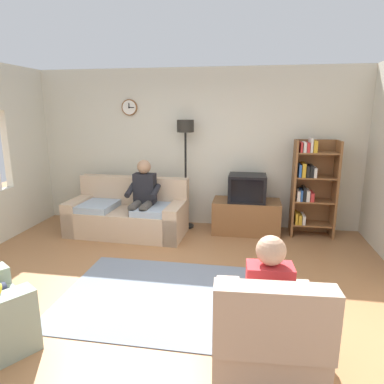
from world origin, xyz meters
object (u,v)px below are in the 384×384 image
object	(u,v)px
bookshelf	(311,185)
person_in_right_armchair	(267,295)
tv_stand	(246,216)
person_on_couch	(143,195)
floor_lamp	(185,144)
couch	(128,215)
armchair_near_bookshelf	(266,338)
tv	(247,188)

from	to	relation	value
bookshelf	person_in_right_armchair	xyz separation A→B (m)	(-0.82, -3.14, -0.22)
tv_stand	person_on_couch	bearing A→B (deg)	-163.97
floor_lamp	person_in_right_armchair	distance (m)	3.50
bookshelf	person_in_right_armchair	bearing A→B (deg)	-104.61
person_in_right_armchair	bookshelf	bearing A→B (deg)	75.39
couch	bookshelf	bearing A→B (deg)	8.30
person_in_right_armchair	armchair_near_bookshelf	bearing A→B (deg)	-86.47
tv_stand	person_in_right_armchair	size ratio (longest dim) A/B	0.98
couch	tv	world-z (taller)	tv
couch	armchair_near_bookshelf	xyz separation A→B (m)	(2.13, -2.80, -0.02)
couch	person_in_right_armchair	size ratio (longest dim) A/B	1.73
tv_stand	couch	bearing A→B (deg)	-169.50
couch	tv	size ratio (longest dim) A/B	3.22
armchair_near_bookshelf	person_on_couch	bearing A→B (deg)	124.11
tv_stand	tv	bearing A→B (deg)	-90.00
armchair_near_bookshelf	person_in_right_armchair	world-z (taller)	person_in_right_armchair
person_in_right_armchair	tv	bearing A→B (deg)	93.55
tv	armchair_near_bookshelf	xyz separation A→B (m)	(0.19, -3.14, -0.48)
tv	tv_stand	bearing A→B (deg)	90.00
floor_lamp	person_on_couch	xyz separation A→B (m)	(-0.59, -0.57, -0.75)
floor_lamp	person_on_couch	size ratio (longest dim) A/B	1.49
tv_stand	floor_lamp	size ratio (longest dim) A/B	0.59
couch	tv	xyz separation A→B (m)	(1.93, 0.33, 0.46)
tv_stand	person_on_couch	xyz separation A→B (m)	(-1.63, -0.47, 0.42)
bookshelf	person_on_couch	distance (m)	2.69
bookshelf	person_in_right_armchair	size ratio (longest dim) A/B	1.41
couch	armchair_near_bookshelf	distance (m)	3.52
tv	floor_lamp	distance (m)	1.25
tv	couch	bearing A→B (deg)	-170.21
floor_lamp	bookshelf	bearing A→B (deg)	-0.79
floor_lamp	person_in_right_armchair	world-z (taller)	floor_lamp
tv	person_in_right_armchair	size ratio (longest dim) A/B	0.54
floor_lamp	person_on_couch	bearing A→B (deg)	-135.98
armchair_near_bookshelf	tv	bearing A→B (deg)	93.55
floor_lamp	armchair_near_bookshelf	world-z (taller)	floor_lamp
bookshelf	floor_lamp	size ratio (longest dim) A/B	0.86
tv_stand	armchair_near_bookshelf	bearing A→B (deg)	-86.48
armchair_near_bookshelf	person_on_couch	xyz separation A→B (m)	(-1.82, 2.69, 0.41)
floor_lamp	armchair_near_bookshelf	bearing A→B (deg)	-69.21
tv	person_in_right_armchair	world-z (taller)	person_in_right_armchair
armchair_near_bookshelf	person_in_right_armchair	distance (m)	0.33
couch	person_on_couch	world-z (taller)	person_on_couch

